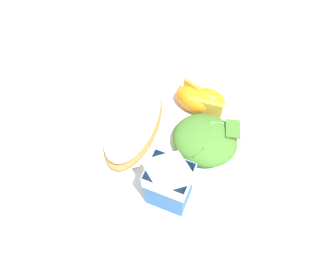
% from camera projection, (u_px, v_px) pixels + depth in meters
% --- Properties ---
extents(ground, '(3.00, 3.00, 0.00)m').
position_uv_depth(ground, '(168.00, 144.00, 0.57)').
color(ground, beige).
extents(white_plate, '(0.28, 0.28, 0.02)m').
position_uv_depth(white_plate, '(168.00, 142.00, 0.56)').
color(white_plate, silver).
rests_on(white_plate, ground).
extents(cheesy_pizza_bread, '(0.10, 0.18, 0.04)m').
position_uv_depth(cheesy_pizza_bread, '(134.00, 121.00, 0.55)').
color(cheesy_pizza_bread, '#A87038').
rests_on(cheesy_pizza_bread, white_plate).
extents(green_salad_pile, '(0.10, 0.09, 0.04)m').
position_uv_depth(green_salad_pile, '(205.00, 140.00, 0.53)').
color(green_salad_pile, '#3D7028').
rests_on(green_salad_pile, white_plate).
extents(milk_carton, '(0.06, 0.04, 0.11)m').
position_uv_depth(milk_carton, '(169.00, 181.00, 0.46)').
color(milk_carton, '#23569E').
rests_on(milk_carton, white_plate).
extents(orange_wedge_front, '(0.06, 0.04, 0.04)m').
position_uv_depth(orange_wedge_front, '(207.00, 101.00, 0.57)').
color(orange_wedge_front, orange).
rests_on(orange_wedge_front, white_plate).
extents(orange_wedge_middle, '(0.07, 0.05, 0.04)m').
position_uv_depth(orange_wedge_middle, '(192.00, 99.00, 0.57)').
color(orange_wedge_middle, orange).
rests_on(orange_wedge_middle, white_plate).
extents(paper_napkin, '(0.14, 0.14, 0.00)m').
position_uv_depth(paper_napkin, '(295.00, 190.00, 0.53)').
color(paper_napkin, white).
rests_on(paper_napkin, ground).
extents(metal_fork, '(0.03, 0.19, 0.01)m').
position_uv_depth(metal_fork, '(228.00, 72.00, 0.64)').
color(metal_fork, silver).
rests_on(metal_fork, ground).
extents(drinking_clear_cup, '(0.07, 0.07, 0.10)m').
position_uv_depth(drinking_clear_cup, '(48.00, 90.00, 0.56)').
color(drinking_clear_cup, silver).
rests_on(drinking_clear_cup, ground).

